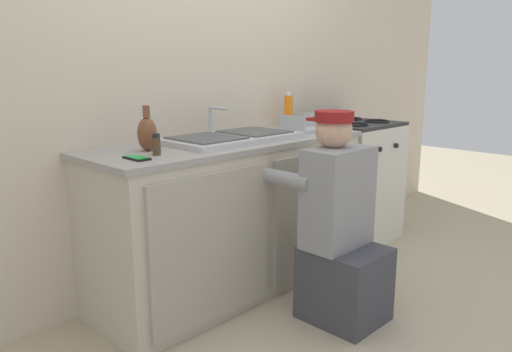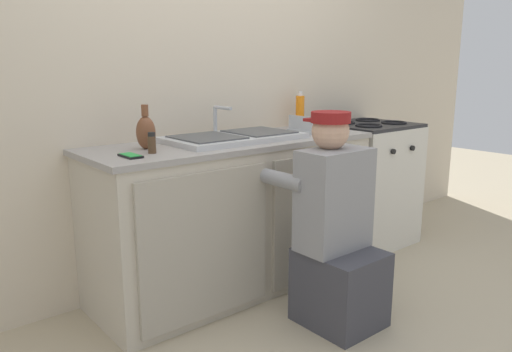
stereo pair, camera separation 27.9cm
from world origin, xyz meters
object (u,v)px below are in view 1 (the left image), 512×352
Objects in this scene: vase_decorative at (147,133)px; spice_bottle_pepper at (156,145)px; stove_range at (350,181)px; cell_phone at (137,158)px; sink_double_basin at (231,137)px; plumber_person at (340,235)px; dish_rack_tray at (304,127)px; soap_bottle_orange at (288,111)px.

vase_decorative reaches higher than spice_bottle_pepper.
cell_phone is at bearing -176.35° from stove_range.
cell_phone is (-0.71, -0.13, -0.01)m from sink_double_basin.
spice_bottle_pepper is at bearing 140.81° from plumber_person.
dish_rack_tray is at bearing -3.38° from vase_decorative.
sink_double_basin reaches higher than stove_range.
vase_decorative is at bearing 176.21° from sink_double_basin.
cell_phone is at bearing -176.01° from dish_rack_tray.
soap_bottle_orange is 1.46m from cell_phone.
plumber_person is 1.11m from cell_phone.
cell_phone is (-1.43, -0.31, -0.11)m from soap_bottle_orange.
spice_bottle_pepper is at bearing -170.21° from sink_double_basin.
soap_bottle_orange is 1.79× the size of cell_phone.
plumber_person is at bearing -123.72° from soap_bottle_orange.
plumber_person is 3.94× the size of dish_rack_tray.
soap_bottle_orange reaches higher than cell_phone.
soap_bottle_orange is (0.58, 0.87, 0.56)m from plumber_person.
plumber_person reaches higher than sink_double_basin.
plumber_person is 0.94m from dish_rack_tray.
spice_bottle_pepper is (-1.30, -0.28, -0.06)m from soap_bottle_orange.
sink_double_basin is at bearing 179.90° from stove_range.
spice_bottle_pepper is (-0.72, 0.59, 0.49)m from plumber_person.
soap_bottle_orange is (1.26, 0.15, 0.02)m from vase_decorative.
sink_double_basin is at bearing -3.79° from vase_decorative.
cell_phone is at bearing -136.04° from vase_decorative.
plumber_person is 4.42× the size of soap_bottle_orange.
spice_bottle_pepper is (-0.04, -0.14, -0.04)m from vase_decorative.
cell_phone is (-1.95, -0.12, 0.45)m from stove_range.
sink_double_basin is 3.48× the size of vase_decorative.
soap_bottle_orange is at bearing 160.34° from stove_range.
sink_double_basin is at bearing 9.79° from spice_bottle_pepper.
stove_range is 0.79m from soap_bottle_orange.
dish_rack_tray is 1.12× the size of soap_bottle_orange.
plumber_person is (-1.10, -0.68, 0.00)m from stove_range.
spice_bottle_pepper is (-1.82, -0.10, 0.50)m from stove_range.
cell_phone is 1.33× the size of spice_bottle_pepper.
spice_bottle_pepper reaches higher than stove_range.
stove_range is at bearing 3.65° from cell_phone.
soap_bottle_orange is 2.38× the size of spice_bottle_pepper.
vase_decorative is 0.82× the size of dish_rack_tray.
soap_bottle_orange is at bearing 56.28° from plumber_person.
soap_bottle_orange is at bearing 12.28° from cell_phone.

